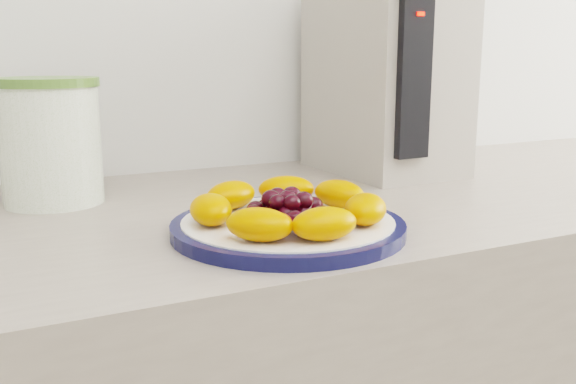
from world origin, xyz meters
name	(u,v)px	position (x,y,z in m)	size (l,w,h in m)	color
plate_rim	(288,228)	(-0.09, 1.05, 0.91)	(0.27, 0.27, 0.01)	#0E123C
plate_face	(288,227)	(-0.09, 1.05, 0.91)	(0.25, 0.25, 0.02)	white
canister	(51,146)	(-0.32, 1.33, 0.98)	(0.13, 0.13, 0.16)	#486D16
canister_lid	(46,82)	(-0.32, 1.33, 1.07)	(0.14, 0.14, 0.01)	#557834
appliance_body	(385,78)	(0.24, 1.34, 1.06)	(0.19, 0.26, 0.33)	#A79D92
appliance_panel	(413,78)	(0.20, 1.20, 1.07)	(0.06, 0.02, 0.24)	black
appliance_led	(420,14)	(0.20, 1.19, 1.16)	(0.01, 0.01, 0.01)	#FF0C05
fruit_plate	(289,207)	(-0.09, 1.04, 0.93)	(0.24, 0.23, 0.04)	#D96300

